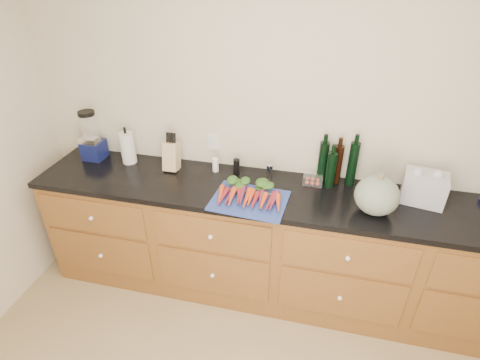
% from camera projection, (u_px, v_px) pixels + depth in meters
% --- Properties ---
extents(wall_back, '(4.10, 0.05, 2.60)m').
position_uv_depth(wall_back, '(294.00, 126.00, 2.67)').
color(wall_back, beige).
rests_on(wall_back, ground).
extents(cabinets, '(3.60, 0.64, 0.90)m').
position_uv_depth(cabinets, '(281.00, 247.00, 2.83)').
color(cabinets, brown).
rests_on(cabinets, ground).
extents(countertop, '(3.64, 0.62, 0.04)m').
position_uv_depth(countertop, '(285.00, 195.00, 2.59)').
color(countertop, black).
rests_on(countertop, cabinets).
extents(cutting_board, '(0.52, 0.41, 0.01)m').
position_uv_depth(cutting_board, '(249.00, 201.00, 2.49)').
color(cutting_board, '#263D90').
rests_on(cutting_board, countertop).
extents(carrots, '(0.44, 0.30, 0.06)m').
position_uv_depth(carrots, '(251.00, 194.00, 2.50)').
color(carrots, '#EB4B1B').
rests_on(carrots, cutting_board).
extents(squash, '(0.28, 0.28, 0.25)m').
position_uv_depth(squash, '(377.00, 195.00, 2.33)').
color(squash, slate).
rests_on(squash, countertop).
extents(blender_appliance, '(0.16, 0.16, 0.40)m').
position_uv_depth(blender_appliance, '(91.00, 138.00, 2.93)').
color(blender_appliance, '#10174C').
rests_on(blender_appliance, countertop).
extents(paper_towel, '(0.11, 0.11, 0.25)m').
position_uv_depth(paper_towel, '(128.00, 148.00, 2.90)').
color(paper_towel, silver).
rests_on(paper_towel, countertop).
extents(knife_block, '(0.11, 0.11, 0.21)m').
position_uv_depth(knife_block, '(172.00, 156.00, 2.82)').
color(knife_block, tan).
rests_on(knife_block, countertop).
extents(grinder_salt, '(0.05, 0.05, 0.11)m').
position_uv_depth(grinder_salt, '(215.00, 165.00, 2.81)').
color(grinder_salt, white).
rests_on(grinder_salt, countertop).
extents(grinder_pepper, '(0.05, 0.05, 0.12)m').
position_uv_depth(grinder_pepper, '(236.00, 167.00, 2.78)').
color(grinder_pepper, black).
rests_on(grinder_pepper, countertop).
extents(canister_chrome, '(0.05, 0.05, 0.10)m').
position_uv_depth(canister_chrome, '(270.00, 171.00, 2.73)').
color(canister_chrome, silver).
rests_on(canister_chrome, countertop).
extents(tomato_box, '(0.14, 0.11, 0.06)m').
position_uv_depth(tomato_box, '(313.00, 179.00, 2.67)').
color(tomato_box, white).
rests_on(tomato_box, countertop).
extents(bottles, '(0.27, 0.14, 0.32)m').
position_uv_depth(bottles, '(336.00, 165.00, 2.62)').
color(bottles, black).
rests_on(bottles, countertop).
extents(grocery_bag, '(0.30, 0.26, 0.19)m').
position_uv_depth(grocery_bag, '(424.00, 188.00, 2.46)').
color(grocery_bag, silver).
rests_on(grocery_bag, countertop).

